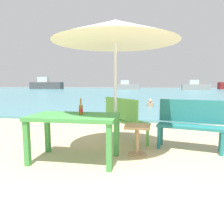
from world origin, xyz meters
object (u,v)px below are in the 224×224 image
at_px(side_table_wood, 137,136).
at_px(boat_sailboat, 196,86).
at_px(bench_green_left, 124,117).
at_px(boat_cargo_ship, 46,85).
at_px(boat_ferry, 127,86).
at_px(picnic_table_green, 74,122).
at_px(beer_bottle_amber, 81,109).
at_px(swimmer_person, 150,104).
at_px(patio_umbrella, 115,31).
at_px(bench_teal_center, 190,121).

distance_m(side_table_wood, boat_sailboat, 37.22).
distance_m(bench_green_left, boat_cargo_ship, 42.48).
height_order(boat_ferry, boat_sailboat, boat_sailboat).
distance_m(picnic_table_green, bench_green_left, 1.48).
relative_size(side_table_wood, boat_cargo_ship, 0.08).
bearing_deg(beer_bottle_amber, bench_green_left, 65.55).
relative_size(swimmer_person, boat_sailboat, 0.08).
distance_m(picnic_table_green, patio_umbrella, 1.64).
relative_size(side_table_wood, bench_green_left, 0.47).
height_order(patio_umbrella, boat_ferry, patio_umbrella).
relative_size(bench_teal_center, bench_green_left, 1.09).
relative_size(patio_umbrella, swimmer_person, 5.61).
relative_size(patio_umbrella, bench_green_left, 2.01).
bearing_deg(beer_bottle_amber, side_table_wood, 22.09).
relative_size(bench_green_left, boat_cargo_ship, 0.17).
relative_size(side_table_wood, boat_ferry, 0.11).
bearing_deg(patio_umbrella, boat_cargo_ship, 118.22).
xyz_separation_m(side_table_wood, bench_teal_center, (0.98, 0.53, 0.19)).
distance_m(bench_teal_center, bench_green_left, 1.36).
xyz_separation_m(picnic_table_green, boat_cargo_ship, (-19.85, 38.52, 0.31)).
height_order(side_table_wood, bench_green_left, bench_green_left).
xyz_separation_m(bench_teal_center, boat_cargo_ship, (-21.82, 37.54, 0.42)).
relative_size(bench_green_left, boat_sailboat, 0.24).
height_order(beer_bottle_amber, patio_umbrella, patio_umbrella).
height_order(swimmer_person, boat_sailboat, boat_sailboat).
xyz_separation_m(patio_umbrella, boat_ferry, (-3.45, 36.71, -1.41)).
bearing_deg(side_table_wood, patio_umbrella, -172.37).
bearing_deg(boat_cargo_ship, beer_bottle_amber, -62.58).
xyz_separation_m(bench_teal_center, boat_sailboat, (7.44, 35.73, 0.17)).
bearing_deg(swimmer_person, boat_cargo_ship, 124.41).
bearing_deg(bench_teal_center, boat_cargo_ship, 120.17).
bearing_deg(picnic_table_green, bench_teal_center, 26.17).
height_order(bench_green_left, swimmer_person, bench_green_left).
relative_size(beer_bottle_amber, side_table_wood, 0.49).
bearing_deg(bench_teal_center, side_table_wood, -151.53).
distance_m(patio_umbrella, boat_cargo_ship, 43.28).
xyz_separation_m(patio_umbrella, boat_sailboat, (8.80, 36.31, -1.40)).
bearing_deg(boat_cargo_ship, patio_umbrella, -61.78).
height_order(bench_teal_center, bench_green_left, same).
xyz_separation_m(patio_umbrella, swimmer_person, (0.66, 7.29, -1.88)).
bearing_deg(bench_green_left, picnic_table_green, -116.59).
distance_m(picnic_table_green, boat_sailboat, 37.89).
bearing_deg(boat_cargo_ship, bench_green_left, -61.14).
distance_m(patio_umbrella, swimmer_person, 7.55).
height_order(bench_green_left, boat_cargo_ship, boat_cargo_ship).
relative_size(boat_ferry, boat_cargo_ship, 0.71).
distance_m(beer_bottle_amber, bench_green_left, 1.40).
xyz_separation_m(bench_teal_center, bench_green_left, (-1.32, 0.34, 0.00)).
relative_size(beer_bottle_amber, boat_ferry, 0.06).
bearing_deg(swimmer_person, beer_bottle_amber, -98.83).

